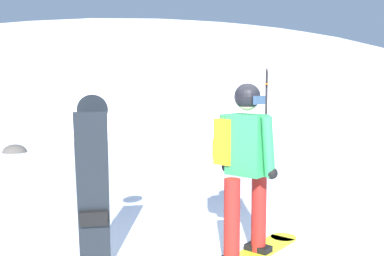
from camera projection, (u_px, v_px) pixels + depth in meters
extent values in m
ellipsoid|color=white|center=(143.00, 107.00, 33.06)|extent=(43.99, 39.59, 11.49)
cylinder|color=yellow|center=(283.00, 238.00, 4.99)|extent=(0.28, 0.28, 0.02)
cube|color=black|center=(258.00, 248.00, 4.57)|extent=(0.27, 0.28, 0.06)
cylinder|color=maroon|center=(259.00, 211.00, 4.53)|extent=(0.15, 0.15, 0.82)
cylinder|color=maroon|center=(232.00, 223.00, 4.16)|extent=(0.15, 0.15, 0.82)
cube|color=#2D9351|center=(247.00, 145.00, 4.27)|extent=(0.40, 0.42, 0.58)
cylinder|color=#2D9351|center=(227.00, 143.00, 4.42)|extent=(0.20, 0.19, 0.57)
cylinder|color=#2D9351|center=(268.00, 147.00, 4.13)|extent=(0.20, 0.19, 0.57)
sphere|color=black|center=(227.00, 167.00, 4.49)|extent=(0.11, 0.11, 0.11)
sphere|color=black|center=(272.00, 173.00, 4.17)|extent=(0.11, 0.11, 0.11)
cube|color=orange|center=(229.00, 141.00, 4.40)|extent=(0.33, 0.32, 0.44)
cube|color=orange|center=(221.00, 148.00, 4.47)|extent=(0.19, 0.18, 0.20)
sphere|color=beige|center=(247.00, 100.00, 4.23)|extent=(0.21, 0.21, 0.21)
sphere|color=black|center=(247.00, 97.00, 4.23)|extent=(0.25, 0.25, 0.25)
cube|color=navy|center=(259.00, 100.00, 4.15)|extent=(0.15, 0.14, 0.08)
cube|color=black|center=(93.00, 194.00, 3.98)|extent=(0.28, 0.39, 1.48)
cylinder|color=black|center=(92.00, 110.00, 4.09)|extent=(0.28, 0.09, 0.28)
cube|color=black|center=(93.00, 169.00, 3.99)|extent=(0.25, 0.10, 0.15)
cube|color=black|center=(94.00, 218.00, 4.03)|extent=(0.25, 0.10, 0.15)
cylinder|color=black|center=(266.00, 136.00, 6.68)|extent=(0.04, 0.04, 1.88)
cylinder|color=orange|center=(267.00, 84.00, 6.61)|extent=(0.20, 0.20, 0.02)
cone|color=black|center=(267.00, 69.00, 6.59)|extent=(0.04, 0.04, 0.08)
ellipsoid|color=#4C4742|center=(15.00, 152.00, 11.23)|extent=(0.58, 0.50, 0.41)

